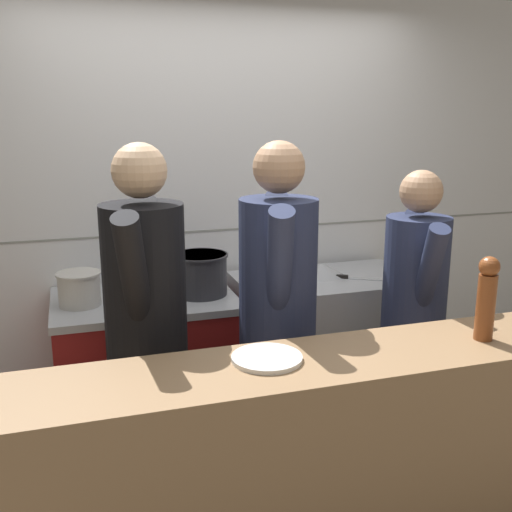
% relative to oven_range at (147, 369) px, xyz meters
% --- Properties ---
extents(wall_back_tiled, '(8.00, 0.06, 2.60)m').
position_rel_oven_range_xyz_m(wall_back_tiled, '(0.53, 0.40, 0.86)').
color(wall_back_tiled, white).
rests_on(wall_back_tiled, ground_plane).
extents(oven_range, '(1.00, 0.71, 0.87)m').
position_rel_oven_range_xyz_m(oven_range, '(0.00, 0.00, 0.00)').
color(oven_range, maroon).
rests_on(oven_range, ground_plane).
extents(prep_counter, '(1.09, 0.65, 0.89)m').
position_rel_oven_range_xyz_m(prep_counter, '(1.11, -0.00, 0.01)').
color(prep_counter, '#B7BABF').
rests_on(prep_counter, ground_plane).
extents(pass_counter, '(2.63, 0.45, 0.98)m').
position_rel_oven_range_xyz_m(pass_counter, '(0.58, -1.30, 0.05)').
color(pass_counter, '#93704C').
rests_on(pass_counter, ground_plane).
extents(stock_pot, '(0.23, 0.23, 0.18)m').
position_rel_oven_range_xyz_m(stock_pot, '(-0.34, -0.04, 0.53)').
color(stock_pot, beige).
rests_on(stock_pot, oven_range).
extents(sauce_pot, '(0.24, 0.24, 0.15)m').
position_rel_oven_range_xyz_m(sauce_pot, '(0.02, -0.05, 0.52)').
color(sauce_pot, '#2D2D33').
rests_on(sauce_pot, oven_range).
extents(braising_pot, '(0.32, 0.32, 0.23)m').
position_rel_oven_range_xyz_m(braising_pot, '(0.31, -0.04, 0.56)').
color(braising_pot, '#2D2D33').
rests_on(braising_pot, oven_range).
extents(mixing_bowl_steel, '(0.28, 0.28, 0.08)m').
position_rel_oven_range_xyz_m(mixing_bowl_steel, '(1.10, 0.06, 0.49)').
color(mixing_bowl_steel, '#B7BABF').
rests_on(mixing_bowl_steel, prep_counter).
extents(chefs_knife, '(0.36, 0.22, 0.02)m').
position_rel_oven_range_xyz_m(chefs_knife, '(1.27, -0.08, 0.46)').
color(chefs_knife, '#B7BABF').
rests_on(chefs_knife, prep_counter).
extents(plated_dish_main, '(0.27, 0.27, 0.02)m').
position_rel_oven_range_xyz_m(plated_dish_main, '(0.30, -1.26, 0.55)').
color(plated_dish_main, white).
rests_on(plated_dish_main, pass_counter).
extents(pepper_mill, '(0.08, 0.08, 0.35)m').
position_rel_oven_range_xyz_m(pepper_mill, '(1.21, -1.32, 0.72)').
color(pepper_mill, brown).
rests_on(pepper_mill, pass_counter).
extents(chef_head_cook, '(0.45, 0.76, 1.76)m').
position_rel_oven_range_xyz_m(chef_head_cook, '(-0.07, -0.71, 0.54)').
color(chef_head_cook, black).
rests_on(chef_head_cook, ground_plane).
extents(chef_sous, '(0.45, 0.76, 1.76)m').
position_rel_oven_range_xyz_m(chef_sous, '(0.52, -0.74, 0.54)').
color(chef_sous, black).
rests_on(chef_sous, ground_plane).
extents(chef_line, '(0.40, 0.70, 1.60)m').
position_rel_oven_range_xyz_m(chef_line, '(1.30, -0.67, 0.46)').
color(chef_line, black).
rests_on(chef_line, ground_plane).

